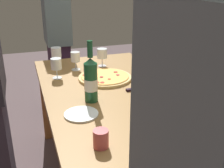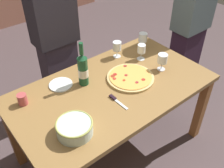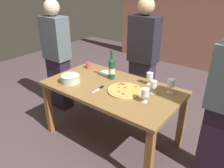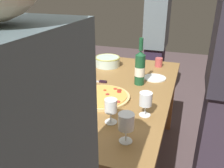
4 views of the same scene
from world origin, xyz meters
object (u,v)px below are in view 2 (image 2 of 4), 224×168
Objects in this scene: serving_bowl at (75,127)px; wine_glass_far_left at (162,59)px; side_plate at (61,85)px; person_host at (191,26)px; wine_glass_by_bottle at (141,49)px; person_guest_left at (55,39)px; wine_glass_near_pizza at (117,46)px; pizza_knife at (116,100)px; wine_glass_far_right at (143,38)px; pizza at (130,77)px; wine_bottle at (83,69)px; cup_amber at (22,99)px; dining_table at (112,96)px.

wine_glass_far_left reaches higher than serving_bowl.
side_plate is 1.51m from person_host.
wine_glass_by_bottle is 0.99× the size of wine_glass_far_left.
wine_glass_far_left is 0.87m from side_plate.
side_plate is at bearing -30.20° from person_guest_left.
wine_glass_near_pizza is 0.22m from wine_glass_by_bottle.
wine_glass_by_bottle is 0.76× the size of pizza_knife.
wine_glass_near_pizza is 0.29m from wine_glass_far_right.
wine_glass_near_pizza reaches higher than side_plate.
person_host reaches higher than side_plate.
pizza is 2.00× the size of pizza_knife.
pizza_knife is (0.07, -0.32, -0.13)m from wine_bottle.
pizza is 0.85m from cup_amber.
wine_glass_near_pizza is 0.89m from person_host.
serving_bowl reaches higher than pizza_knife.
side_plate is 0.11× the size of person_host.
serving_bowl is 1.62× the size of wine_glass_far_left.
wine_glass_far_right is (0.41, 0.29, 0.10)m from pizza.
person_guest_left is (-0.05, 0.78, 0.21)m from dining_table.
wine_bottle is at bearing 101.96° from pizza_knife.
pizza_knife is at bearing -118.11° from dining_table.
dining_table is 0.33m from wine_bottle.
side_plate is at bearing 149.64° from pizza.
dining_table is 10.63× the size of wine_glass_near_pizza.
person_host is at bearing 8.66° from dining_table.
dining_table is 0.94× the size of person_guest_left.
wine_glass_by_bottle is (0.60, -0.03, -0.04)m from wine_bottle.
wine_glass_near_pizza is at bearing 68.53° from pizza.
side_plate is at bearing 170.52° from wine_glass_by_bottle.
wine_glass_near_pizza is at bearing 16.97° from wine_bottle.
wine_glass_by_bottle is 0.09× the size of person_guest_left.
dining_table is 0.98× the size of person_host.
wine_bottle is at bearing -163.03° from wine_glass_near_pizza.
person_guest_left is at bearing 66.63° from serving_bowl.
person_guest_left is at bearing 121.93° from wine_glass_far_left.
wine_glass_far_right is at bearing 48.82° from person_guest_left.
pizza_knife is at bearing -5.26° from person_guest_left.
wine_glass_near_pizza is at bearing 3.92° from side_plate.
wine_glass_far_left is 0.76m from person_host.
pizza_knife is at bearing 5.60° from person_host.
side_plate is (-0.16, 0.10, -0.13)m from wine_bottle.
person_host is at bearing 13.22° from serving_bowl.
wine_bottle reaches higher than cup_amber.
wine_bottle is at bearing 157.83° from wine_glass_far_left.
pizza_knife is at bearing -151.28° from wine_glass_by_bottle.
side_plate is at bearing 155.71° from wine_glass_far_left.
wine_glass_far_right is 0.61m from person_host.
person_guest_left is (0.57, 0.52, 0.07)m from cup_amber.
person_guest_left reaches higher than dining_table.
person_guest_left reaches higher than wine_glass_near_pizza.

